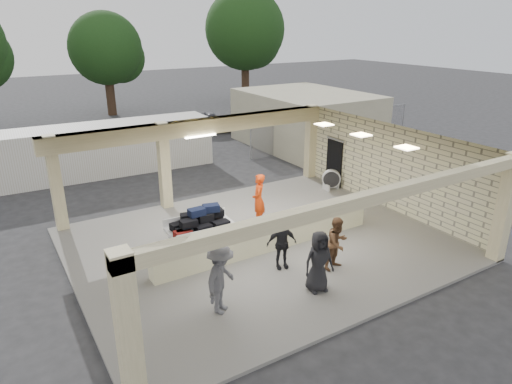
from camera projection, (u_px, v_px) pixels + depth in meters
ground at (260, 245)px, 15.52m from camera, size 120.00×120.00×0.00m
pavilion at (255, 201)px, 15.69m from camera, size 12.01×10.00×3.55m
baggage_counter at (268, 235)px, 14.92m from camera, size 8.20×0.58×0.98m
luggage_cart at (201, 225)px, 15.09m from camera, size 2.35×1.52×1.34m
drum_fan at (331, 179)px, 20.27m from camera, size 0.81×0.71×0.90m
baggage_handler at (259, 200)px, 16.58m from camera, size 0.71×0.80×1.93m
passenger_a at (337, 243)px, 13.63m from camera, size 0.86×0.50×1.65m
passenger_b at (282, 244)px, 13.66m from camera, size 0.99×0.57×1.60m
passenger_c at (221, 279)px, 11.50m from camera, size 1.23×1.07×1.89m
passenger_d at (319, 261)px, 12.47m from camera, size 0.91×0.50×1.77m
car_white_a at (283, 126)px, 30.07m from camera, size 5.39×3.43×1.43m
car_white_b at (304, 120)px, 32.00m from camera, size 4.30×2.08×1.30m
car_dark at (216, 123)px, 31.18m from camera, size 4.12×2.37×1.30m
container_white at (97, 150)px, 22.44m from camera, size 11.39×2.69×2.45m
fence at (335, 128)px, 27.72m from camera, size 12.06×0.06×2.03m
tree_mid at (109, 51)px, 35.81m from camera, size 6.00×5.60×8.00m
tree_right at (247, 33)px, 40.45m from camera, size 7.20×7.00×10.00m
adjacent_building at (306, 119)px, 27.60m from camera, size 6.00×8.00×3.20m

